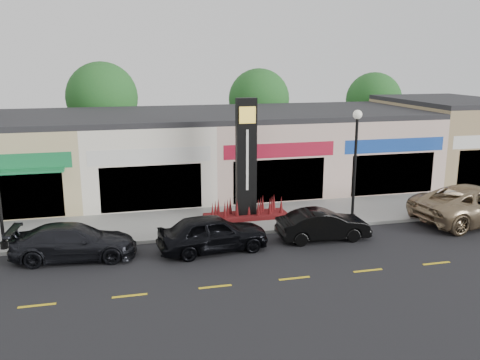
{
  "coord_description": "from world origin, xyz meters",
  "views": [
    {
      "loc": [
        -3.15,
        -19.52,
        7.91
      ],
      "look_at": [
        2.64,
        4.0,
        2.17
      ],
      "focal_mm": 38.0,
      "sensor_mm": 36.0,
      "label": 1
    }
  ],
  "objects_px": {
    "car_black_sedan": "(213,233)",
    "car_dark_sedan": "(74,242)",
    "pylon_sign": "(246,177)",
    "lamp_east_near": "(355,155)",
    "car_black_conv": "(323,225)",
    "car_gold_suv": "(476,204)"
  },
  "relations": [
    {
      "from": "lamp_east_near",
      "to": "car_dark_sedan",
      "type": "bearing_deg",
      "value": -173.41
    },
    {
      "from": "lamp_east_near",
      "to": "car_dark_sedan",
      "type": "distance_m",
      "value": 13.42
    },
    {
      "from": "car_black_conv",
      "to": "car_gold_suv",
      "type": "xyz_separation_m",
      "value": [
        8.42,
        0.58,
        0.24
      ]
    },
    {
      "from": "car_dark_sedan",
      "to": "car_black_conv",
      "type": "xyz_separation_m",
      "value": [
        10.73,
        -0.3,
        -0.04
      ]
    },
    {
      "from": "pylon_sign",
      "to": "car_black_conv",
      "type": "height_order",
      "value": "pylon_sign"
    },
    {
      "from": "lamp_east_near",
      "to": "car_dark_sedan",
      "type": "height_order",
      "value": "lamp_east_near"
    },
    {
      "from": "lamp_east_near",
      "to": "pylon_sign",
      "type": "xyz_separation_m",
      "value": [
        -5.0,
        1.7,
        -1.2
      ]
    },
    {
      "from": "pylon_sign",
      "to": "car_gold_suv",
      "type": "height_order",
      "value": "pylon_sign"
    },
    {
      "from": "lamp_east_near",
      "to": "pylon_sign",
      "type": "bearing_deg",
      "value": 161.25
    },
    {
      "from": "car_gold_suv",
      "to": "car_dark_sedan",
      "type": "bearing_deg",
      "value": 83.94
    },
    {
      "from": "car_dark_sedan",
      "to": "car_gold_suv",
      "type": "xyz_separation_m",
      "value": [
        19.16,
        0.28,
        0.21
      ]
    },
    {
      "from": "car_black_sedan",
      "to": "car_black_conv",
      "type": "relative_size",
      "value": 1.12
    },
    {
      "from": "car_black_conv",
      "to": "car_gold_suv",
      "type": "height_order",
      "value": "car_gold_suv"
    },
    {
      "from": "lamp_east_near",
      "to": "car_black_conv",
      "type": "xyz_separation_m",
      "value": [
        -2.32,
        -1.81,
        -2.79
      ]
    },
    {
      "from": "car_black_sedan",
      "to": "car_black_conv",
      "type": "bearing_deg",
      "value": -93.86
    },
    {
      "from": "car_dark_sedan",
      "to": "car_black_sedan",
      "type": "xyz_separation_m",
      "value": [
        5.64,
        -0.49,
        0.07
      ]
    },
    {
      "from": "car_black_conv",
      "to": "car_gold_suv",
      "type": "distance_m",
      "value": 8.45
    },
    {
      "from": "lamp_east_near",
      "to": "car_gold_suv",
      "type": "xyz_separation_m",
      "value": [
        6.11,
        -1.23,
        -2.55
      ]
    },
    {
      "from": "car_black_sedan",
      "to": "car_dark_sedan",
      "type": "bearing_deg",
      "value": 79.01
    },
    {
      "from": "pylon_sign",
      "to": "car_dark_sedan",
      "type": "height_order",
      "value": "pylon_sign"
    },
    {
      "from": "pylon_sign",
      "to": "car_black_sedan",
      "type": "relative_size",
      "value": 1.29
    },
    {
      "from": "car_dark_sedan",
      "to": "car_black_sedan",
      "type": "bearing_deg",
      "value": -89.13
    }
  ]
}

